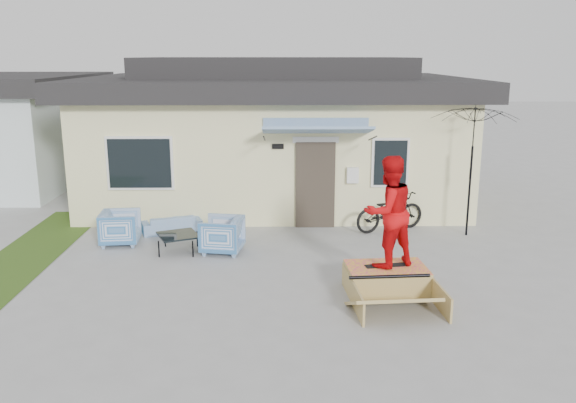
{
  "coord_description": "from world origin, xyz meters",
  "views": [
    {
      "loc": [
        0.13,
        -9.65,
        4.11
      ],
      "look_at": [
        0.3,
        1.8,
        1.3
      ],
      "focal_mm": 37.28,
      "sensor_mm": 36.0,
      "label": 1
    }
  ],
  "objects_px": {
    "armchair_left": "(120,226)",
    "skater": "(388,210)",
    "coffee_table": "(179,243)",
    "skate_ramp": "(386,279)",
    "loveseat": "(172,221)",
    "skateboard": "(386,265)",
    "bicycle": "(390,207)",
    "armchair_right": "(222,233)",
    "patio_umbrella": "(471,162)"
  },
  "relations": [
    {
      "from": "armchair_right",
      "to": "skate_ramp",
      "type": "xyz_separation_m",
      "value": [
        3.13,
        -2.25,
        -0.19
      ]
    },
    {
      "from": "loveseat",
      "to": "armchair_left",
      "type": "relative_size",
      "value": 1.66
    },
    {
      "from": "skateboard",
      "to": "skater",
      "type": "xyz_separation_m",
      "value": [
        0.0,
        0.0,
        1.01
      ]
    },
    {
      "from": "skateboard",
      "to": "skater",
      "type": "relative_size",
      "value": 0.38
    },
    {
      "from": "armchair_left",
      "to": "bicycle",
      "type": "bearing_deg",
      "value": -85.92
    },
    {
      "from": "bicycle",
      "to": "skate_ramp",
      "type": "height_order",
      "value": "bicycle"
    },
    {
      "from": "patio_umbrella",
      "to": "skateboard",
      "type": "height_order",
      "value": "patio_umbrella"
    },
    {
      "from": "loveseat",
      "to": "armchair_right",
      "type": "relative_size",
      "value": 1.63
    },
    {
      "from": "patio_umbrella",
      "to": "skate_ramp",
      "type": "height_order",
      "value": "patio_umbrella"
    },
    {
      "from": "coffee_table",
      "to": "armchair_left",
      "type": "bearing_deg",
      "value": 158.02
    },
    {
      "from": "loveseat",
      "to": "coffee_table",
      "type": "xyz_separation_m",
      "value": [
        0.4,
        -1.48,
        -0.08
      ]
    },
    {
      "from": "loveseat",
      "to": "bicycle",
      "type": "distance_m",
      "value": 5.22
    },
    {
      "from": "coffee_table",
      "to": "skater",
      "type": "xyz_separation_m",
      "value": [
        4.06,
        -2.26,
        1.3
      ]
    },
    {
      "from": "armchair_right",
      "to": "coffee_table",
      "type": "distance_m",
      "value": 0.97
    },
    {
      "from": "armchair_right",
      "to": "skater",
      "type": "distance_m",
      "value": 3.97
    },
    {
      "from": "armchair_right",
      "to": "bicycle",
      "type": "distance_m",
      "value": 4.19
    },
    {
      "from": "armchair_right",
      "to": "skater",
      "type": "relative_size",
      "value": 0.43
    },
    {
      "from": "bicycle",
      "to": "skate_ramp",
      "type": "relative_size",
      "value": 0.98
    },
    {
      "from": "coffee_table",
      "to": "patio_umbrella",
      "type": "bearing_deg",
      "value": 9.72
    },
    {
      "from": "armchair_left",
      "to": "coffee_table",
      "type": "relative_size",
      "value": 1.06
    },
    {
      "from": "skate_ramp",
      "to": "skater",
      "type": "bearing_deg",
      "value": 90.0
    },
    {
      "from": "armchair_right",
      "to": "patio_umbrella",
      "type": "xyz_separation_m",
      "value": [
        5.62,
        1.17,
        1.32
      ]
    },
    {
      "from": "patio_umbrella",
      "to": "skater",
      "type": "xyz_separation_m",
      "value": [
        -2.5,
        -3.38,
        -0.25
      ]
    },
    {
      "from": "coffee_table",
      "to": "patio_umbrella",
      "type": "height_order",
      "value": "patio_umbrella"
    },
    {
      "from": "coffee_table",
      "to": "patio_umbrella",
      "type": "xyz_separation_m",
      "value": [
        6.56,
        1.12,
        1.55
      ]
    },
    {
      "from": "loveseat",
      "to": "armchair_left",
      "type": "bearing_deg",
      "value": 23.74
    },
    {
      "from": "armchair_left",
      "to": "skater",
      "type": "height_order",
      "value": "skater"
    },
    {
      "from": "armchair_right",
      "to": "skate_ramp",
      "type": "distance_m",
      "value": 3.86
    },
    {
      "from": "armchair_left",
      "to": "armchair_right",
      "type": "distance_m",
      "value": 2.39
    },
    {
      "from": "armchair_right",
      "to": "skate_ramp",
      "type": "bearing_deg",
      "value": 63.87
    },
    {
      "from": "skate_ramp",
      "to": "loveseat",
      "type": "bearing_deg",
      "value": 135.69
    },
    {
      "from": "loveseat",
      "to": "skater",
      "type": "height_order",
      "value": "skater"
    },
    {
      "from": "loveseat",
      "to": "armchair_right",
      "type": "bearing_deg",
      "value": 111.32
    },
    {
      "from": "bicycle",
      "to": "skate_ramp",
      "type": "distance_m",
      "value": 3.92
    },
    {
      "from": "coffee_table",
      "to": "skate_ramp",
      "type": "distance_m",
      "value": 4.67
    },
    {
      "from": "skateboard",
      "to": "armchair_left",
      "type": "bearing_deg",
      "value": 143.29
    },
    {
      "from": "armchair_left",
      "to": "skater",
      "type": "bearing_deg",
      "value": -122.25
    },
    {
      "from": "armchair_left",
      "to": "patio_umbrella",
      "type": "distance_m",
      "value": 8.06
    },
    {
      "from": "loveseat",
      "to": "bicycle",
      "type": "xyz_separation_m",
      "value": [
        5.21,
        0.05,
        0.31
      ]
    },
    {
      "from": "coffee_table",
      "to": "skate_ramp",
      "type": "relative_size",
      "value": 0.43
    },
    {
      "from": "coffee_table",
      "to": "skate_ramp",
      "type": "bearing_deg",
      "value": -29.53
    },
    {
      "from": "coffee_table",
      "to": "skater",
      "type": "bearing_deg",
      "value": -29.05
    },
    {
      "from": "armchair_right",
      "to": "skate_ramp",
      "type": "relative_size",
      "value": 0.46
    },
    {
      "from": "loveseat",
      "to": "skater",
      "type": "relative_size",
      "value": 0.71
    },
    {
      "from": "skater",
      "to": "coffee_table",
      "type": "bearing_deg",
      "value": -55.06
    },
    {
      "from": "patio_umbrella",
      "to": "skate_ramp",
      "type": "relative_size",
      "value": 1.3
    },
    {
      "from": "armchair_left",
      "to": "skater",
      "type": "distance_m",
      "value": 6.21
    },
    {
      "from": "patio_umbrella",
      "to": "skater",
      "type": "distance_m",
      "value": 4.21
    },
    {
      "from": "armchair_left",
      "to": "skateboard",
      "type": "relative_size",
      "value": 1.11
    },
    {
      "from": "loveseat",
      "to": "skater",
      "type": "bearing_deg",
      "value": 120.21
    }
  ]
}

